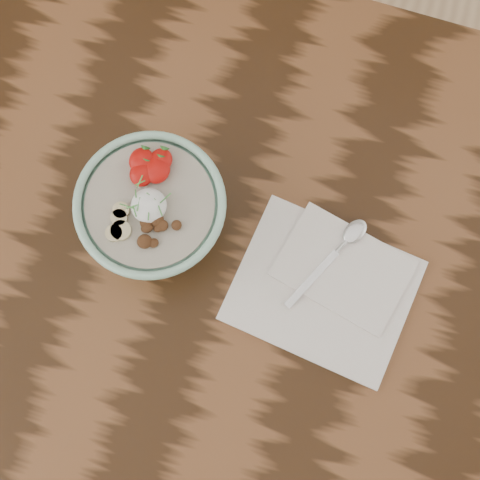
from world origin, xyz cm
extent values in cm
cube|color=black|center=(0.00, 0.00, 73.00)|extent=(160.00, 90.00, 4.00)
cylinder|color=#9ACFB5|center=(-7.60, -0.31, 75.65)|extent=(9.10, 9.10, 1.30)
torus|color=#9ACFB5|center=(-7.60, -0.31, 86.26)|extent=(20.68, 20.68, 1.19)
cylinder|color=#BFB49E|center=(-7.60, -0.31, 85.61)|extent=(17.54, 17.54, 1.08)
ellipsoid|color=white|center=(-7.44, -0.72, 87.08)|extent=(4.80, 4.80, 2.64)
ellipsoid|color=#B70C08|center=(-7.98, 4.25, 87.12)|extent=(3.52, 3.87, 1.94)
cone|color=#286623|center=(-7.98, 5.84, 87.42)|extent=(1.40, 1.03, 1.52)
ellipsoid|color=#B70C08|center=(-7.95, 5.76, 87.00)|extent=(3.09, 3.40, 1.70)
cone|color=#286623|center=(-7.95, 7.15, 87.30)|extent=(1.40, 1.03, 1.52)
ellipsoid|color=#B70C08|center=(-10.41, 4.91, 87.08)|extent=(3.36, 3.70, 1.85)
cone|color=#286623|center=(-10.41, 6.42, 87.38)|extent=(1.40, 1.03, 1.52)
ellipsoid|color=#B70C08|center=(-9.73, 3.20, 87.08)|extent=(3.36, 3.69, 1.85)
cone|color=#286623|center=(-9.73, 4.71, 87.38)|extent=(1.40, 1.03, 1.52)
cylinder|color=#CAB885|center=(-10.72, -5.54, 86.55)|extent=(2.29, 2.29, 0.70)
cylinder|color=#CAB885|center=(-9.96, -4.93, 86.55)|extent=(2.74, 2.74, 0.70)
cylinder|color=#CAB885|center=(-10.79, -3.36, 86.55)|extent=(2.25, 2.25, 0.70)
cylinder|color=#CAB885|center=(-10.87, -2.34, 86.55)|extent=(2.28, 2.28, 0.70)
ellipsoid|color=#502C17|center=(-6.24, -5.53, 86.62)|extent=(1.28, 1.50, 0.67)
ellipsoid|color=#502C17|center=(-4.95, -2.71, 86.72)|extent=(2.24, 2.21, 1.07)
ellipsoid|color=#502C17|center=(-6.44, -5.45, 86.85)|extent=(2.69, 2.66, 1.38)
ellipsoid|color=#502C17|center=(-6.76, -3.59, 86.74)|extent=(2.20, 2.17, 1.10)
ellipsoid|color=#502C17|center=(-5.74, -2.23, 86.83)|extent=(2.10, 2.35, 1.32)
ellipsoid|color=#502C17|center=(-3.15, -2.08, 86.66)|extent=(1.81, 1.85, 0.86)
ellipsoid|color=#502C17|center=(-6.94, -3.21, 86.70)|extent=(1.90, 1.98, 1.10)
ellipsoid|color=#502C17|center=(-5.27, -5.27, 86.63)|extent=(1.84, 1.86, 1.02)
ellipsoid|color=#502C17|center=(-7.09, -2.98, 86.74)|extent=(2.46, 2.46, 1.16)
ellipsoid|color=#502C17|center=(-5.25, -3.10, 86.70)|extent=(1.90, 1.92, 0.81)
cylinder|color=#45913D|center=(-9.96, -1.87, 88.15)|extent=(1.95, 0.21, 0.25)
cylinder|color=#45913D|center=(-9.31, 1.64, 88.15)|extent=(1.22, 1.11, 0.23)
cylinder|color=#45913D|center=(-5.55, -1.16, 88.15)|extent=(1.05, 1.29, 0.23)
cylinder|color=#45913D|center=(-7.26, -1.00, 88.15)|extent=(0.39, 1.65, 0.24)
cylinder|color=#45913D|center=(-6.80, -2.22, 88.15)|extent=(0.49, 1.31, 0.23)
cylinder|color=#45913D|center=(-8.53, -1.16, 88.15)|extent=(0.43, 1.92, 0.25)
cylinder|color=#45913D|center=(-9.41, 1.78, 88.15)|extent=(0.34, 1.90, 0.25)
cylinder|color=#45913D|center=(-5.44, 0.67, 88.15)|extent=(1.10, 1.79, 0.25)
cylinder|color=#45913D|center=(-9.26, -1.74, 88.15)|extent=(1.40, 1.02, 0.23)
cylinder|color=#45913D|center=(-8.74, -2.20, 88.15)|extent=(1.07, 1.40, 0.24)
cylinder|color=#45913D|center=(-7.31, 0.32, 88.15)|extent=(1.51, 0.74, 0.23)
cylinder|color=#45913D|center=(-9.37, 0.08, 88.15)|extent=(0.63, 1.11, 0.22)
cylinder|color=#45913D|center=(-7.68, -0.33, 88.15)|extent=(1.22, 0.46, 0.22)
cube|color=white|center=(18.62, -2.88, 75.48)|extent=(27.41, 23.18, 0.97)
cube|color=white|center=(20.55, 0.99, 76.26)|extent=(20.73, 16.36, 0.58)
cube|color=silver|center=(16.53, -1.96, 76.71)|extent=(5.60, 10.24, 0.33)
cylinder|color=silver|center=(19.47, 4.22, 76.88)|extent=(1.81, 2.84, 0.66)
ellipsoid|color=silver|center=(20.64, 6.67, 77.00)|extent=(4.47, 5.15, 0.90)
camera|label=1|loc=(10.78, -18.53, 172.74)|focal=50.00mm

